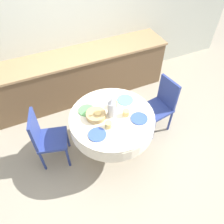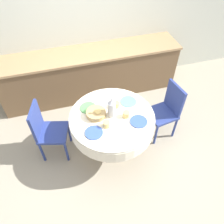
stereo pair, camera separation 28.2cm
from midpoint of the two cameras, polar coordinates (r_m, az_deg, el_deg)
ground_plane at (r=3.49m, az=2.34°, el=-9.77°), size 12.00×12.00×0.00m
wall_back at (r=3.98m, az=-5.44°, el=22.68°), size 7.00×0.05×2.60m
kitchen_counter at (r=4.12m, az=-3.61°, el=10.00°), size 3.24×0.64×0.89m
dining_table at (r=2.98m, az=2.71°, el=-2.92°), size 1.15×1.15×0.77m
chair_left at (r=3.46m, az=16.35°, el=0.66°), size 0.45×0.45×0.93m
chair_right at (r=3.16m, az=-14.28°, el=-4.56°), size 0.49×0.49×0.93m
plate_near_left at (r=2.69m, az=-1.76°, el=-5.57°), size 0.22×0.22×0.01m
cup_near_left at (r=2.73m, az=1.47°, el=-3.36°), size 0.09×0.09×0.08m
plate_near_right at (r=2.85m, az=9.81°, el=-2.60°), size 0.22×0.22×0.01m
cup_near_right at (r=2.86m, az=6.55°, el=-0.77°), size 0.09×0.09×0.08m
plate_far_left at (r=2.98m, az=-3.54°, el=1.00°), size 0.22×0.22×0.01m
cup_far_left at (r=2.85m, az=-0.90°, el=-0.51°), size 0.09×0.09×0.08m
plate_far_right at (r=3.08m, az=6.94°, el=2.62°), size 0.22×0.22×0.01m
cup_far_right at (r=2.98m, az=3.74°, el=1.83°), size 0.09×0.09×0.08m
coffee_carafe at (r=2.79m, az=2.90°, el=0.89°), size 0.11×0.11×0.31m
bread_basket at (r=2.86m, az=-1.37°, el=-0.53°), size 0.26×0.26×0.07m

